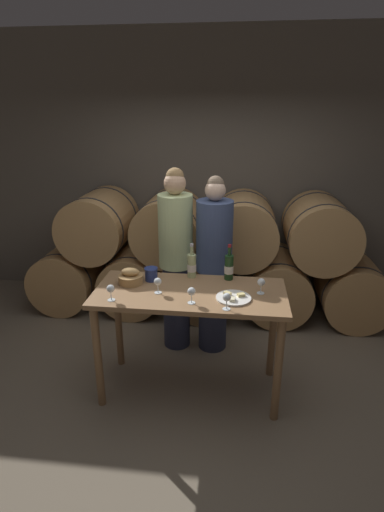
{
  "coord_description": "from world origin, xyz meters",
  "views": [
    {
      "loc": [
        0.36,
        -2.89,
        2.36
      ],
      "look_at": [
        0.0,
        0.14,
        1.2
      ],
      "focal_mm": 28.0,
      "sensor_mm": 36.0,
      "label": 1
    }
  ],
  "objects_px": {
    "blue_crock": "(151,274)",
    "bread_basket": "(131,277)",
    "person_right": "(214,266)",
    "wine_bottle_white": "(192,266)",
    "wine_glass_center": "(192,292)",
    "wine_glass_far_right": "(261,283)",
    "wine_glass_left": "(158,282)",
    "wine_bottle_red": "(229,267)",
    "wine_glass_far_left": "(111,289)",
    "wine_glass_right": "(227,298)",
    "tasting_table": "(190,307)",
    "person_left": "(176,260)",
    "cheese_plate": "(234,298)"
  },
  "relations": [
    {
      "from": "wine_glass_left",
      "to": "wine_glass_far_right",
      "type": "relative_size",
      "value": 1.0
    },
    {
      "from": "tasting_table",
      "to": "wine_glass_right",
      "type": "bearing_deg",
      "value": -42.07
    },
    {
      "from": "person_right",
      "to": "wine_glass_far_right",
      "type": "height_order",
      "value": "person_right"
    },
    {
      "from": "blue_crock",
      "to": "wine_glass_center",
      "type": "height_order",
      "value": "wine_glass_center"
    },
    {
      "from": "person_left",
      "to": "blue_crock",
      "type": "height_order",
      "value": "person_left"
    },
    {
      "from": "blue_crock",
      "to": "bread_basket",
      "type": "bearing_deg",
      "value": -152.94
    },
    {
      "from": "blue_crock",
      "to": "wine_glass_right",
      "type": "distance_m",
      "value": 0.8
    },
    {
      "from": "bread_basket",
      "to": "wine_glass_far_right",
      "type": "bearing_deg",
      "value": -3.58
    },
    {
      "from": "bread_basket",
      "to": "person_right",
      "type": "bearing_deg",
      "value": 42.33
    },
    {
      "from": "wine_glass_center",
      "to": "wine_glass_left",
      "type": "bearing_deg",
      "value": 153.32
    },
    {
      "from": "wine_bottle_red",
      "to": "wine_bottle_white",
      "type": "xyz_separation_m",
      "value": [
        -0.32,
        0.01,
        -0.0
      ]
    },
    {
      "from": "person_left",
      "to": "person_right",
      "type": "distance_m",
      "value": 0.37
    },
    {
      "from": "tasting_table",
      "to": "wine_glass_left",
      "type": "relative_size",
      "value": 11.97
    },
    {
      "from": "person_right",
      "to": "wine_bottle_red",
      "type": "xyz_separation_m",
      "value": [
        0.15,
        -0.42,
        0.16
      ]
    },
    {
      "from": "blue_crock",
      "to": "wine_glass_left",
      "type": "distance_m",
      "value": 0.26
    },
    {
      "from": "wine_glass_far_left",
      "to": "wine_glass_right",
      "type": "distance_m",
      "value": 0.88
    },
    {
      "from": "person_right",
      "to": "person_left",
      "type": "bearing_deg",
      "value": 179.98
    },
    {
      "from": "person_right",
      "to": "blue_crock",
      "type": "bearing_deg",
      "value": -133.94
    },
    {
      "from": "wine_glass_center",
      "to": "wine_glass_far_right",
      "type": "bearing_deg",
      "value": 23.67
    },
    {
      "from": "cheese_plate",
      "to": "wine_glass_left",
      "type": "relative_size",
      "value": 2.12
    },
    {
      "from": "wine_bottle_red",
      "to": "wine_glass_far_left",
      "type": "bearing_deg",
      "value": -150.11
    },
    {
      "from": "wine_glass_left",
      "to": "wine_glass_far_right",
      "type": "xyz_separation_m",
      "value": [
        0.81,
        0.09,
        0.0
      ]
    },
    {
      "from": "tasting_table",
      "to": "cheese_plate",
      "type": "bearing_deg",
      "value": -15.44
    },
    {
      "from": "wine_glass_left",
      "to": "wine_glass_center",
      "type": "bearing_deg",
      "value": -26.68
    },
    {
      "from": "wine_glass_far_left",
      "to": "bread_basket",
      "type": "bearing_deg",
      "value": 78.36
    },
    {
      "from": "wine_glass_far_left",
      "to": "wine_bottle_red",
      "type": "bearing_deg",
      "value": 29.89
    },
    {
      "from": "blue_crock",
      "to": "wine_glass_far_left",
      "type": "relative_size",
      "value": 0.89
    },
    {
      "from": "person_right",
      "to": "wine_glass_left",
      "type": "height_order",
      "value": "person_right"
    },
    {
      "from": "person_left",
      "to": "wine_bottle_white",
      "type": "xyz_separation_m",
      "value": [
        0.2,
        -0.41,
        0.11
      ]
    },
    {
      "from": "wine_bottle_white",
      "to": "wine_glass_far_left",
      "type": "bearing_deg",
      "value": -137.21
    },
    {
      "from": "wine_glass_right",
      "to": "wine_glass_far_right",
      "type": "height_order",
      "value": "same"
    },
    {
      "from": "person_left",
      "to": "blue_crock",
      "type": "distance_m",
      "value": 0.54
    },
    {
      "from": "person_right",
      "to": "wine_glass_far_left",
      "type": "xyz_separation_m",
      "value": [
        -0.73,
        -0.92,
        0.15
      ]
    },
    {
      "from": "wine_glass_right",
      "to": "wine_glass_left",
      "type": "bearing_deg",
      "value": 159.14
    },
    {
      "from": "person_left",
      "to": "wine_glass_far_left",
      "type": "xyz_separation_m",
      "value": [
        -0.36,
        -0.92,
        0.1
      ]
    },
    {
      "from": "wine_bottle_red",
      "to": "cheese_plate",
      "type": "height_order",
      "value": "wine_bottle_red"
    },
    {
      "from": "wine_bottle_red",
      "to": "bread_basket",
      "type": "height_order",
      "value": "wine_bottle_red"
    },
    {
      "from": "cheese_plate",
      "to": "wine_glass_far_left",
      "type": "distance_m",
      "value": 0.95
    },
    {
      "from": "wine_bottle_white",
      "to": "wine_glass_left",
      "type": "height_order",
      "value": "wine_bottle_white"
    },
    {
      "from": "tasting_table",
      "to": "wine_bottle_white",
      "type": "distance_m",
      "value": 0.38
    },
    {
      "from": "person_right",
      "to": "blue_crock",
      "type": "relative_size",
      "value": 15.38
    },
    {
      "from": "person_right",
      "to": "wine_bottle_white",
      "type": "bearing_deg",
      "value": -112.25
    },
    {
      "from": "bread_basket",
      "to": "wine_glass_far_right",
      "type": "relative_size",
      "value": 1.6
    },
    {
      "from": "wine_glass_center",
      "to": "wine_glass_far_right",
      "type": "relative_size",
      "value": 1.0
    },
    {
      "from": "person_left",
      "to": "wine_glass_right",
      "type": "height_order",
      "value": "person_left"
    },
    {
      "from": "wine_glass_left",
      "to": "wine_glass_far_left",
      "type": "bearing_deg",
      "value": -152.86
    },
    {
      "from": "blue_crock",
      "to": "cheese_plate",
      "type": "distance_m",
      "value": 0.76
    },
    {
      "from": "tasting_table",
      "to": "person_left",
      "type": "height_order",
      "value": "person_left"
    },
    {
      "from": "tasting_table",
      "to": "wine_bottle_red",
      "type": "distance_m",
      "value": 0.48
    },
    {
      "from": "blue_crock",
      "to": "wine_glass_right",
      "type": "xyz_separation_m",
      "value": [
        0.66,
        -0.45,
        0.03
      ]
    }
  ]
}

